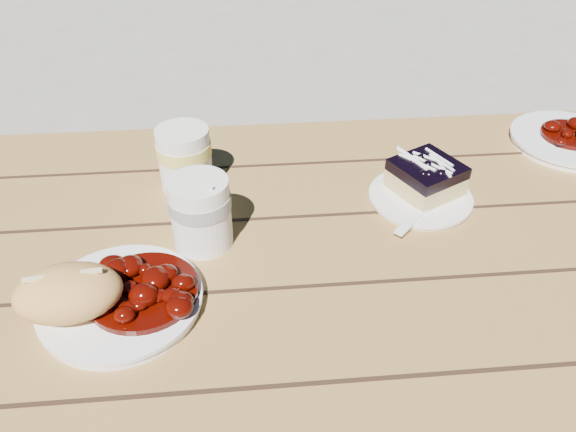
{
  "coord_description": "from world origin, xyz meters",
  "views": [
    {
      "loc": [
        -0.04,
        -0.64,
        1.3
      ],
      "look_at": [
        0.01,
        0.01,
        0.81
      ],
      "focal_mm": 35.0,
      "sensor_mm": 36.0,
      "label": 1
    }
  ],
  "objects": [
    {
      "name": "second_cup",
      "position": [
        -0.15,
        0.18,
        0.81
      ],
      "size": [
        0.09,
        0.09,
        0.11
      ],
      "primitive_type": "cylinder",
      "color": "white",
      "rests_on": "picnic_table"
    },
    {
      "name": "bread_roll",
      "position": [
        -0.27,
        -0.12,
        0.8
      ],
      "size": [
        0.14,
        0.1,
        0.07
      ],
      "primitive_type": "ellipsoid",
      "rotation": [
        0.0,
        0.0,
        0.12
      ],
      "color": "tan",
      "rests_on": "main_plate"
    },
    {
      "name": "goulash_stew",
      "position": [
        -0.19,
        -0.09,
        0.79
      ],
      "size": [
        0.15,
        0.15,
        0.04
      ],
      "primitive_type": null,
      "color": "#3F0602",
      "rests_on": "main_plate"
    },
    {
      "name": "coffee_cup",
      "position": [
        -0.11,
        0.03,
        0.81
      ],
      "size": [
        0.09,
        0.09,
        0.11
      ],
      "primitive_type": "cylinder",
      "color": "white",
      "rests_on": "picnic_table"
    },
    {
      "name": "blueberry_cake",
      "position": [
        0.26,
        0.12,
        0.79
      ],
      "size": [
        0.13,
        0.13,
        0.06
      ],
      "rotation": [
        0.0,
        0.0,
        0.48
      ],
      "color": "tan",
      "rests_on": "dessert_plate"
    },
    {
      "name": "second_plate",
      "position": [
        0.58,
        0.27,
        0.76
      ],
      "size": [
        0.21,
        0.21,
        0.02
      ],
      "primitive_type": "cylinder",
      "color": "white",
      "rests_on": "picnic_table"
    },
    {
      "name": "picnic_table",
      "position": [
        0.0,
        -0.0,
        0.59
      ],
      "size": [
        2.0,
        1.55,
        0.75
      ],
      "color": "brown",
      "rests_on": "ground"
    },
    {
      "name": "dessert_plate",
      "position": [
        0.25,
        0.11,
        0.76
      ],
      "size": [
        0.17,
        0.17,
        0.01
      ],
      "primitive_type": "cylinder",
      "color": "white",
      "rests_on": "picnic_table"
    },
    {
      "name": "second_stew",
      "position": [
        0.58,
        0.27,
        0.79
      ],
      "size": [
        0.11,
        0.11,
        0.04
      ],
      "primitive_type": null,
      "color": "#3F0602",
      "rests_on": "second_plate"
    },
    {
      "name": "main_plate",
      "position": [
        -0.22,
        -0.1,
        0.76
      ],
      "size": [
        0.21,
        0.21,
        0.02
      ],
      "primitive_type": "cylinder",
      "color": "white",
      "rests_on": "picnic_table"
    },
    {
      "name": "fork_dessert",
      "position": [
        0.23,
        0.05,
        0.76
      ],
      "size": [
        0.13,
        0.13,
        0.0
      ],
      "primitive_type": null,
      "rotation": [
        0.0,
        0.0,
        -0.77
      ],
      "color": "white",
      "rests_on": "dessert_plate"
    }
  ]
}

